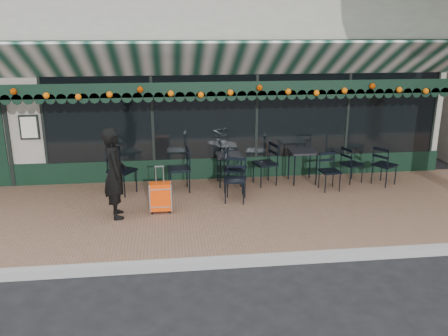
{
  "coord_description": "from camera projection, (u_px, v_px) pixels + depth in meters",
  "views": [
    {
      "loc": [
        -0.66,
        -6.75,
        3.66
      ],
      "look_at": [
        0.35,
        1.6,
        1.12
      ],
      "focal_mm": 38.0,
      "sensor_mm": 36.0,
      "label": 1
    }
  ],
  "objects": [
    {
      "name": "chair_a_front",
      "position": [
        330.0,
        172.0,
        10.42
      ],
      "size": [
        0.46,
        0.46,
        0.83
      ],
      "primitive_type": null,
      "rotation": [
        0.0,
        0.0,
        0.11
      ],
      "color": "black",
      "rests_on": "sidewalk"
    },
    {
      "name": "chair_b_front",
      "position": [
        235.0,
        180.0,
        9.73
      ],
      "size": [
        0.55,
        0.55,
        0.91
      ],
      "primitive_type": null,
      "rotation": [
        0.0,
        0.0,
        -0.24
      ],
      "color": "black",
      "rests_on": "sidewalk"
    },
    {
      "name": "cafe_table_b",
      "position": [
        229.0,
        157.0,
        10.74
      ],
      "size": [
        0.57,
        0.57,
        0.71
      ],
      "color": "black",
      "rests_on": "sidewalk"
    },
    {
      "name": "restaurant_building",
      "position": [
        188.0,
        73.0,
        14.34
      ],
      "size": [
        12.0,
        9.6,
        4.5
      ],
      "color": "gray",
      "rests_on": "ground"
    },
    {
      "name": "sidewalk",
      "position": [
        204.0,
        213.0,
        9.43
      ],
      "size": [
        18.0,
        4.0,
        0.15
      ],
      "primitive_type": "cube",
      "color": "brown",
      "rests_on": "ground"
    },
    {
      "name": "chair_b_left",
      "position": [
        179.0,
        169.0,
        10.33
      ],
      "size": [
        0.54,
        0.54,
        0.99
      ],
      "primitive_type": null,
      "rotation": [
        0.0,
        0.0,
        -1.48
      ],
      "color": "black",
      "rests_on": "sidewalk"
    },
    {
      "name": "chair_a_extra",
      "position": [
        385.0,
        165.0,
        10.78
      ],
      "size": [
        0.62,
        0.62,
        0.9
      ],
      "primitive_type": null,
      "rotation": [
        0.0,
        0.0,
        2.13
      ],
      "color": "black",
      "rests_on": "sidewalk"
    },
    {
      "name": "woman",
      "position": [
        115.0,
        173.0,
        8.83
      ],
      "size": [
        0.53,
        0.7,
        1.72
      ],
      "primitive_type": "imported",
      "rotation": [
        0.0,
        0.0,
        1.77
      ],
      "color": "black",
      "rests_on": "sidewalk"
    },
    {
      "name": "ground",
      "position": [
        214.0,
        265.0,
        7.55
      ],
      "size": [
        80.0,
        80.0,
        0.0
      ],
      "primitive_type": "plane",
      "color": "black",
      "rests_on": "ground"
    },
    {
      "name": "chair_b_right",
      "position": [
        235.0,
        170.0,
        10.35
      ],
      "size": [
        0.6,
        0.6,
        0.96
      ],
      "primitive_type": null,
      "rotation": [
        0.0,
        0.0,
        1.27
      ],
      "color": "black",
      "rests_on": "sidewalk"
    },
    {
      "name": "chair_a_left",
      "position": [
        265.0,
        164.0,
        10.77
      ],
      "size": [
        0.59,
        0.59,
        0.97
      ],
      "primitive_type": null,
      "rotation": [
        0.0,
        0.0,
        -1.3
      ],
      "color": "black",
      "rests_on": "sidewalk"
    },
    {
      "name": "curb",
      "position": [
        215.0,
        263.0,
        7.45
      ],
      "size": [
        18.0,
        0.16,
        0.15
      ],
      "primitive_type": "cube",
      "color": "#9E9E99",
      "rests_on": "ground"
    },
    {
      "name": "chair_a_right",
      "position": [
        352.0,
        164.0,
        10.95
      ],
      "size": [
        0.54,
        0.54,
        0.84
      ],
      "primitive_type": null,
      "rotation": [
        0.0,
        0.0,
        1.91
      ],
      "color": "black",
      "rests_on": "sidewalk"
    },
    {
      "name": "suitcase",
      "position": [
        161.0,
        197.0,
        9.18
      ],
      "size": [
        0.41,
        0.24,
        0.94
      ],
      "rotation": [
        0.0,
        0.0,
        0.02
      ],
      "color": "#FF4308",
      "rests_on": "sidewalk"
    },
    {
      "name": "cafe_table_a",
      "position": [
        303.0,
        154.0,
        10.87
      ],
      "size": [
        0.61,
        0.61,
        0.76
      ],
      "color": "black",
      "rests_on": "sidewalk"
    },
    {
      "name": "chair_solo",
      "position": [
        122.0,
        171.0,
        10.17
      ],
      "size": [
        0.7,
        0.7,
        1.01
      ],
      "primitive_type": null,
      "rotation": [
        0.0,
        0.0,
        0.98
      ],
      "color": "black",
      "rests_on": "sidewalk"
    }
  ]
}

